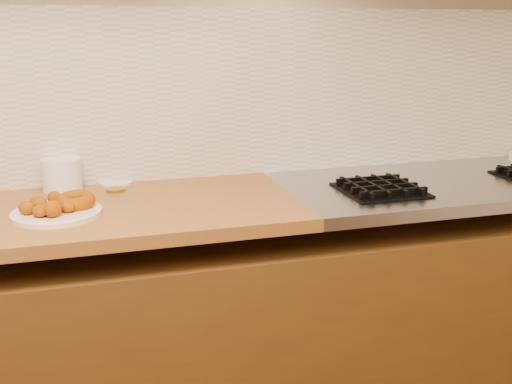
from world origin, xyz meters
TOP-DOWN VIEW (x-y plane):
  - wall_back at (0.00, 2.00)m, footprint 4.00×0.02m
  - base_cabinet at (0.00, 1.69)m, footprint 3.60×0.60m
  - stovetop at (1.15, 1.69)m, footprint 1.30×0.62m
  - backsplash at (0.00, 1.99)m, footprint 3.60×0.02m
  - burner_grates at (1.13, 1.61)m, footprint 0.91×0.26m
  - donut_plate at (-0.24, 1.63)m, footprint 0.26×0.26m
  - ring_donut at (-0.18, 1.66)m, footprint 0.12×0.12m
  - fried_dough_chunks at (-0.26, 1.62)m, footprint 0.17×0.19m
  - plastic_tub at (-0.22, 1.93)m, footprint 0.17×0.17m
  - tub_lid at (-0.04, 1.97)m, footprint 0.15×0.15m
  - brass_jar_lid at (-0.05, 1.86)m, footprint 0.07×0.07m

SIDE VIEW (x-z plane):
  - base_cabinet at x=0.00m, z-range 0.00..0.77m
  - stovetop at x=1.15m, z-range 0.86..0.90m
  - tub_lid at x=-0.04m, z-range 0.90..0.91m
  - brass_jar_lid at x=-0.05m, z-range 0.90..0.91m
  - donut_plate at x=-0.24m, z-range 0.90..0.91m
  - burner_grates at x=1.13m, z-range 0.90..0.93m
  - ring_donut at x=-0.18m, z-range 0.91..0.96m
  - fried_dough_chunks at x=-0.26m, z-range 0.91..0.96m
  - plastic_tub at x=-0.22m, z-range 0.90..1.01m
  - backsplash at x=0.00m, z-range 0.90..1.50m
  - wall_back at x=0.00m, z-range 0.00..2.70m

